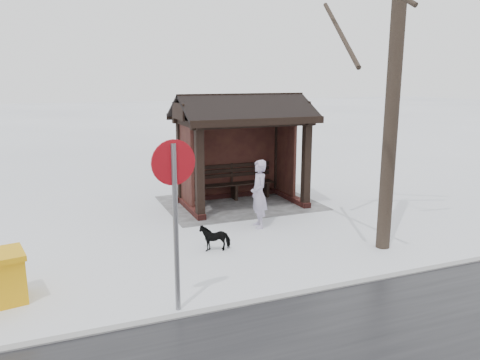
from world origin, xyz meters
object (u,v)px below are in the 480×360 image
pedestrian (259,194)px  dog (215,237)px  road_sign (174,191)px  bus_shelter (240,127)px

pedestrian → dog: bearing=-47.3°
pedestrian → road_sign: bearing=-33.5°
bus_shelter → pedestrian: size_ratio=2.21×
bus_shelter → road_sign: (3.19, 5.39, -0.29)m
pedestrian → dog: size_ratio=2.61×
bus_shelter → road_sign: size_ratio=1.36×
bus_shelter → dog: (1.83, 3.17, -1.90)m
bus_shelter → dog: bearing=60.0°
dog → road_sign: (1.36, 2.22, 1.61)m
road_sign → bus_shelter: bearing=-128.4°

